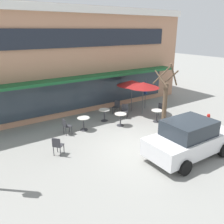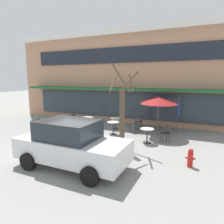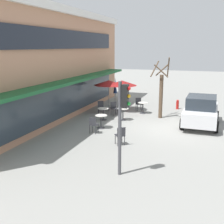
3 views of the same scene
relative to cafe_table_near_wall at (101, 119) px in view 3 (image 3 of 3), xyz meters
The scene contains 18 objects.
ground_plane 3.58m from the cafe_table_near_wall, 71.19° to the right, with size 80.00×80.00×0.00m, color gray.
building_facade 7.31m from the cafe_table_near_wall, 80.18° to the left, with size 18.14×9.10×6.88m.
cafe_table_near_wall is the anchor object (origin of this frame).
cafe_table_streetside 1.82m from the cafe_table_near_wall, 17.20° to the left, with size 0.70×0.70×0.76m.
cafe_table_by_tree 2.22m from the cafe_table_near_wall, 17.01° to the right, with size 0.70×0.70×0.76m.
cafe_table_mid_patio 4.58m from the cafe_table_near_wall, 18.01° to the right, with size 0.70×0.70×0.76m.
patio_umbrella_green_folded 5.77m from the cafe_table_near_wall, 10.43° to the left, with size 0.28×0.28×2.20m.
patio_umbrella_cream_folded 4.76m from the cafe_table_near_wall, 14.19° to the left, with size 2.10×2.10×2.20m.
patio_umbrella_corner_open 4.83m from the cafe_table_near_wall, ahead, with size 2.10×2.10×2.20m.
cafe_chair_0 1.06m from the cafe_table_near_wall, behind, with size 0.41×0.41×0.89m.
cafe_chair_1 5.31m from the cafe_table_near_wall, ahead, with size 0.55×0.55×0.89m.
cafe_chair_2 3.19m from the cafe_table_near_wall, ahead, with size 0.56×0.56×0.89m.
cafe_chair_3 3.00m from the cafe_table_near_wall, 140.95° to the right, with size 0.56×0.56×0.89m.
cafe_chair_4 3.44m from the cafe_table_near_wall, 21.72° to the left, with size 0.54×0.54×0.89m.
parked_sedan 5.86m from the cafe_table_near_wall, 65.03° to the right, with size 4.23×2.08×1.76m.
street_tree 4.62m from the cafe_table_near_wall, 38.22° to the right, with size 1.17×1.19×3.90m.
traffic_light_pole 6.29m from the cafe_table_near_wall, 151.40° to the right, with size 0.26×0.44×3.40m.
fire_hydrant 7.43m from the cafe_table_near_wall, 28.39° to the right, with size 0.36×0.20×0.71m.
Camera 3 is at (-15.44, -2.28, 4.55)m, focal length 45.00 mm.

